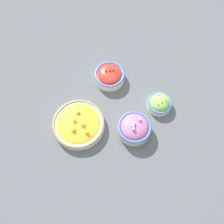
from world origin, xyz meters
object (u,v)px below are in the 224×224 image
at_px(bowl_red_onion, 134,128).
at_px(bowl_lettuce, 160,103).
at_px(bowl_squash, 79,124).
at_px(bowl_cherry_tomatoes, 110,76).

relative_size(bowl_red_onion, bowl_lettuce, 1.29).
bearing_deg(bowl_lettuce, bowl_red_onion, -0.00).
bearing_deg(bowl_red_onion, bowl_squash, -51.41).
height_order(bowl_squash, bowl_lettuce, bowl_lettuce).
bearing_deg(bowl_cherry_tomatoes, bowl_squash, 15.42).
bearing_deg(bowl_lettuce, bowl_squash, -30.40).
distance_m(bowl_cherry_tomatoes, bowl_lettuce, 0.27).
height_order(bowl_squash, bowl_red_onion, bowl_red_onion).
distance_m(bowl_red_onion, bowl_lettuce, 0.17).
bearing_deg(bowl_lettuce, bowl_cherry_tomatoes, -78.23).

